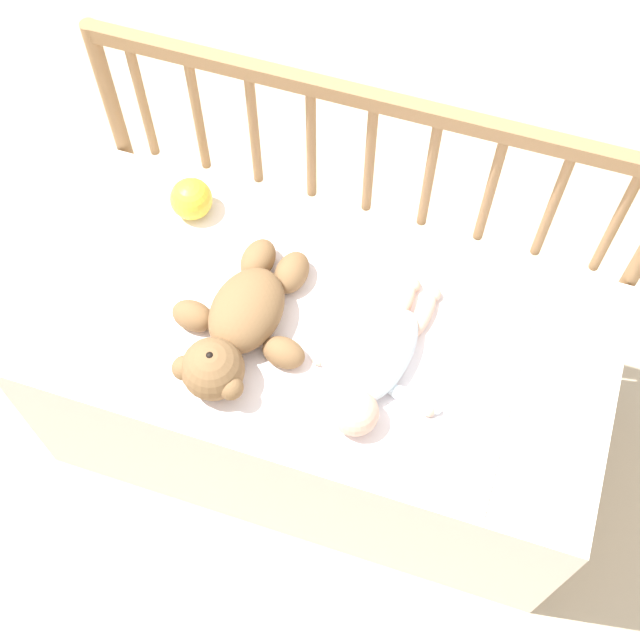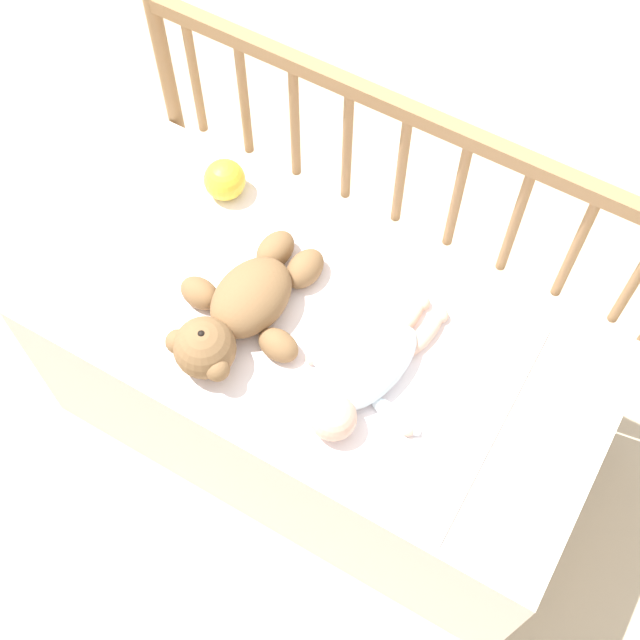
# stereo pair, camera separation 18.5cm
# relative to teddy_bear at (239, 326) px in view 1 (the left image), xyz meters

# --- Properties ---
(ground_plane) EXTENTS (12.00, 12.00, 0.00)m
(ground_plane) POSITION_rel_teddy_bear_xyz_m (0.16, 0.07, -0.60)
(ground_plane) COLOR #C6B293
(crib_mattress) EXTENTS (1.26, 0.63, 0.54)m
(crib_mattress) POSITION_rel_teddy_bear_xyz_m (0.16, 0.07, -0.33)
(crib_mattress) COLOR white
(crib_mattress) RESTS_ON ground_plane
(crib_rail) EXTENTS (1.26, 0.04, 0.92)m
(crib_rail) POSITION_rel_teddy_bear_xyz_m (0.16, 0.41, 0.05)
(crib_rail) COLOR #997047
(crib_rail) RESTS_ON ground_plane
(blanket) EXTENTS (0.83, 0.53, 0.01)m
(blanket) POSITION_rel_teddy_bear_xyz_m (0.17, 0.04, -0.05)
(blanket) COLOR white
(blanket) RESTS_ON crib_mattress
(teddy_bear) EXTENTS (0.31, 0.41, 0.13)m
(teddy_bear) POSITION_rel_teddy_bear_xyz_m (0.00, 0.00, 0.00)
(teddy_bear) COLOR olive
(teddy_bear) RESTS_ON crib_mattress
(baby) EXTENTS (0.30, 0.40, 0.10)m
(baby) POSITION_rel_teddy_bear_xyz_m (0.31, 0.01, -0.02)
(baby) COLOR white
(baby) RESTS_ON crib_mattress
(toy_ball) EXTENTS (0.10, 0.10, 0.10)m
(toy_ball) POSITION_rel_teddy_bear_xyz_m (-0.22, 0.28, -0.01)
(toy_ball) COLOR yellow
(toy_ball) RESTS_ON crib_mattress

